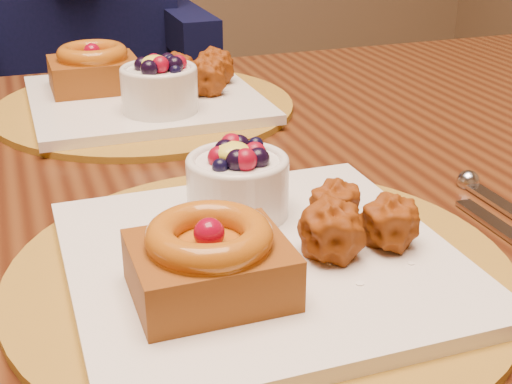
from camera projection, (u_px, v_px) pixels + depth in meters
dining_table at (191, 238)px, 0.76m from camera, size 1.60×0.90×0.76m
place_setting_near at (257, 247)px, 0.53m from camera, size 0.38×0.38×0.08m
place_setting_far at (142, 91)px, 0.90m from camera, size 0.38×0.38×0.09m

